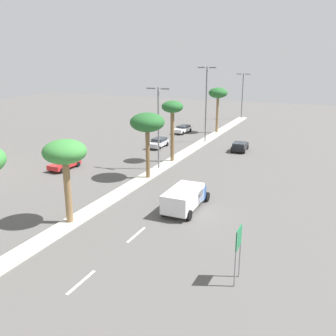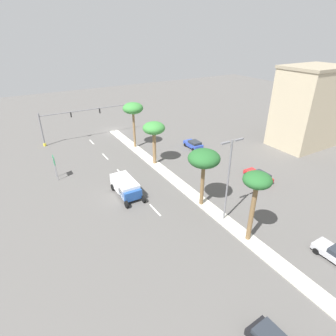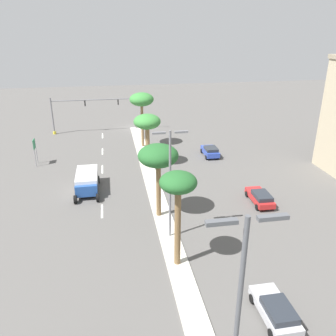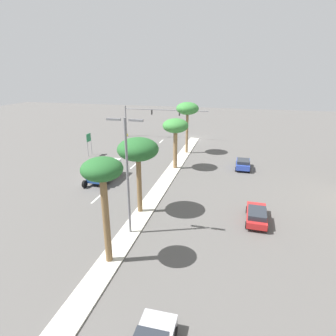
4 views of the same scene
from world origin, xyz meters
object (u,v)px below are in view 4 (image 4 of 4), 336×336
(directional_road_sign, at_px, (89,140))
(palm_tree_near, at_px, (175,127))
(traffic_signal_gantry, at_px, (146,118))
(palm_tree_far, at_px, (102,175))
(palm_tree_rear, at_px, (138,151))
(sedan_red_rear, at_px, (257,215))
(box_truck, at_px, (104,171))
(street_lamp_rear, at_px, (127,169))
(sedan_blue_trailing, at_px, (243,164))
(palm_tree_outboard, at_px, (187,110))

(directional_road_sign, bearing_deg, palm_tree_near, 169.10)
(traffic_signal_gantry, relative_size, palm_tree_far, 2.19)
(palm_tree_rear, distance_m, sedan_red_rear, 12.31)
(palm_tree_near, bearing_deg, traffic_signal_gantry, -60.28)
(directional_road_sign, bearing_deg, box_truck, 127.13)
(palm_tree_far, relative_size, sedan_red_rear, 1.78)
(street_lamp_rear, height_order, box_truck, street_lamp_rear)
(palm_tree_near, distance_m, sedan_blue_trailing, 10.77)
(directional_road_sign, bearing_deg, sedan_red_rear, 148.53)
(sedan_blue_trailing, distance_m, box_truck, 19.02)
(street_lamp_rear, xyz_separation_m, box_truck, (7.63, -10.63, -4.64))
(directional_road_sign, xyz_separation_m, palm_tree_near, (-14.79, 2.85, 3.33))
(palm_tree_near, bearing_deg, palm_tree_far, 89.52)
(palm_tree_near, xyz_separation_m, street_lamp_rear, (0.07, 17.15, -0.05))
(directional_road_sign, distance_m, sedan_blue_trailing, 24.11)
(traffic_signal_gantry, height_order, street_lamp_rear, street_lamp_rear)
(palm_tree_rear, bearing_deg, palm_tree_outboard, -91.75)
(directional_road_sign, xyz_separation_m, palm_tree_far, (-14.61, 23.92, 4.18))
(palm_tree_far, distance_m, box_truck, 17.29)
(directional_road_sign, distance_m, palm_tree_near, 15.42)
(palm_tree_outboard, xyz_separation_m, sedan_blue_trailing, (-9.11, 5.92, -6.42))
(palm_tree_far, bearing_deg, traffic_signal_gantry, -75.83)
(sedan_red_rear, distance_m, box_truck, 19.15)
(directional_road_sign, height_order, sedan_red_rear, directional_road_sign)
(palm_tree_near, distance_m, box_truck, 11.12)
(traffic_signal_gantry, distance_m, palm_tree_rear, 32.10)
(palm_tree_outboard, height_order, sedan_red_rear, palm_tree_outboard)
(palm_tree_rear, bearing_deg, sedan_blue_trailing, -122.23)
(directional_road_sign, relative_size, sedan_blue_trailing, 0.91)
(palm_tree_rear, height_order, street_lamp_rear, street_lamp_rear)
(palm_tree_rear, xyz_separation_m, sedan_blue_trailing, (-9.76, -15.49, -5.48))
(palm_tree_near, bearing_deg, box_truck, 40.24)
(street_lamp_rear, height_order, sedan_blue_trailing, street_lamp_rear)
(directional_road_sign, xyz_separation_m, street_lamp_rear, (-14.72, 19.99, 3.28))
(street_lamp_rear, xyz_separation_m, sedan_blue_trailing, (-9.32, -19.26, -5.05))
(directional_road_sign, distance_m, palm_tree_outboard, 16.47)
(sedan_blue_trailing, height_order, box_truck, box_truck)
(traffic_signal_gantry, relative_size, palm_tree_outboard, 2.07)
(directional_road_sign, height_order, street_lamp_rear, street_lamp_rear)
(palm_tree_near, xyz_separation_m, box_truck, (7.70, 6.51, -4.69))
(traffic_signal_gantry, bearing_deg, street_lamp_rear, 105.87)
(traffic_signal_gantry, height_order, sedan_blue_trailing, traffic_signal_gantry)
(box_truck, bearing_deg, palm_tree_near, -139.76)
(sedan_blue_trailing, xyz_separation_m, sedan_red_rear, (-1.20, 14.71, -0.05))
(directional_road_sign, xyz_separation_m, palm_tree_rear, (-14.27, 16.22, 3.72))
(traffic_signal_gantry, relative_size, palm_tree_rear, 2.33)
(box_truck, bearing_deg, directional_road_sign, -52.87)
(palm_tree_near, bearing_deg, sedan_red_rear, 129.67)
(directional_road_sign, distance_m, palm_tree_far, 28.33)
(street_lamp_rear, bearing_deg, box_truck, -54.34)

